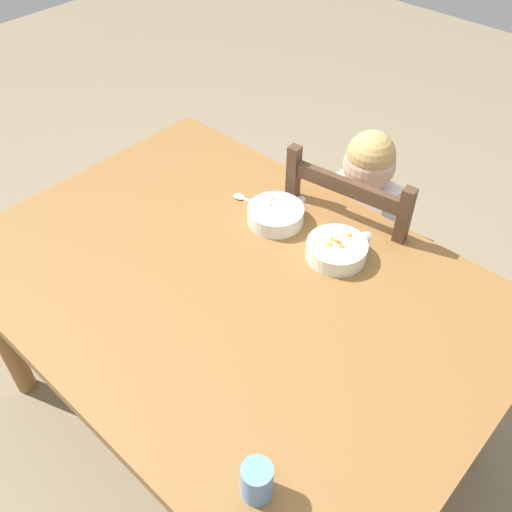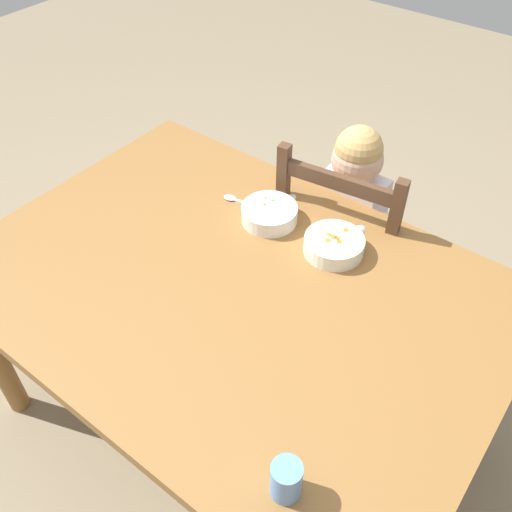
% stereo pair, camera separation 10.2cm
% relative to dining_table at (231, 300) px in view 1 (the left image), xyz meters
% --- Properties ---
extents(ground_plane, '(8.00, 8.00, 0.00)m').
position_rel_dining_table_xyz_m(ground_plane, '(0.00, 0.00, -0.63)').
color(ground_plane, '#87775C').
extents(dining_table, '(1.50, 1.06, 0.71)m').
position_rel_dining_table_xyz_m(dining_table, '(0.00, 0.00, 0.00)').
color(dining_table, brown).
rests_on(dining_table, ground).
extents(dining_chair, '(0.47, 0.47, 0.90)m').
position_rel_dining_table_xyz_m(dining_chair, '(0.05, 0.58, -0.20)').
color(dining_chair, '#4E3422').
rests_on(dining_chair, ground).
extents(child_figure, '(0.32, 0.31, 0.94)m').
position_rel_dining_table_xyz_m(child_figure, '(0.04, 0.57, -0.02)').
color(child_figure, silver).
rests_on(child_figure, ground).
extents(bowl_of_peas, '(0.17, 0.17, 0.05)m').
position_rel_dining_table_xyz_m(bowl_of_peas, '(-0.08, 0.28, 0.11)').
color(bowl_of_peas, white).
rests_on(bowl_of_peas, dining_table).
extents(bowl_of_carrots, '(0.18, 0.18, 0.05)m').
position_rel_dining_table_xyz_m(bowl_of_carrots, '(0.16, 0.28, 0.11)').
color(bowl_of_carrots, white).
rests_on(bowl_of_carrots, dining_table).
extents(spoon, '(0.14, 0.04, 0.01)m').
position_rel_dining_table_xyz_m(spoon, '(-0.22, 0.29, 0.09)').
color(spoon, silver).
rests_on(spoon, dining_table).
extents(drinking_cup, '(0.07, 0.07, 0.10)m').
position_rel_dining_table_xyz_m(drinking_cup, '(0.46, -0.39, 0.13)').
color(drinking_cup, '#6294DC').
rests_on(drinking_cup, dining_table).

